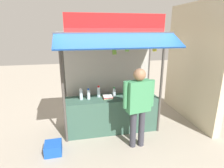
# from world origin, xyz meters

# --- Properties ---
(ground_plane) EXTENTS (20.00, 20.00, 0.00)m
(ground_plane) POSITION_xyz_m (0.00, 0.00, 0.00)
(ground_plane) COLOR #9E9384
(stall_counter) EXTENTS (2.24, 0.60, 0.87)m
(stall_counter) POSITION_xyz_m (0.00, 0.00, 0.44)
(stall_counter) COLOR #385B4C
(stall_counter) RESTS_ON ground
(stall_structure) EXTENTS (2.44, 1.53, 2.78)m
(stall_structure) POSITION_xyz_m (0.00, 0.15, 1.68)
(stall_structure) COLOR #4C4742
(stall_structure) RESTS_ON ground
(water_bottle_mid_left) EXTENTS (0.07, 0.07, 0.26)m
(water_bottle_mid_left) POSITION_xyz_m (-0.57, 0.02, 1.00)
(water_bottle_mid_left) COLOR silver
(water_bottle_mid_left) RESTS_ON stall_counter
(water_bottle_front_left) EXTENTS (0.07, 0.07, 0.24)m
(water_bottle_front_left) POSITION_xyz_m (0.07, 0.06, 0.99)
(water_bottle_front_left) COLOR silver
(water_bottle_front_left) RESTS_ON stall_counter
(water_bottle_far_right) EXTENTS (0.08, 0.08, 0.28)m
(water_bottle_far_right) POSITION_xyz_m (-0.74, 0.03, 1.00)
(water_bottle_far_right) COLOR silver
(water_bottle_far_right) RESTS_ON stall_counter
(water_bottle_right) EXTENTS (0.08, 0.08, 0.29)m
(water_bottle_right) POSITION_xyz_m (-0.31, 0.12, 1.01)
(water_bottle_right) COLOR silver
(water_bottle_right) RESTS_ON stall_counter
(magazine_stack_left) EXTENTS (0.24, 0.26, 0.05)m
(magazine_stack_left) POSITION_xyz_m (-0.11, 0.01, 0.90)
(magazine_stack_left) COLOR yellow
(magazine_stack_left) RESTS_ON stall_counter
(magazine_stack_far_left) EXTENTS (0.21, 0.26, 0.06)m
(magazine_stack_far_left) POSITION_xyz_m (0.85, -0.02, 0.90)
(magazine_stack_far_left) COLOR red
(magazine_stack_far_left) RESTS_ON stall_counter
(magazine_stack_back_left) EXTENTS (0.20, 0.30, 0.09)m
(magazine_stack_back_left) POSITION_xyz_m (0.54, -0.02, 0.92)
(magazine_stack_back_left) COLOR black
(magazine_stack_back_left) RESTS_ON stall_counter
(banana_bunch_rightmost) EXTENTS (0.09, 0.09, 0.23)m
(banana_bunch_rightmost) POSITION_xyz_m (-0.45, -0.40, 2.14)
(banana_bunch_rightmost) COLOR #332D23
(banana_bunch_leftmost) EXTENTS (0.11, 0.11, 0.27)m
(banana_bunch_leftmost) POSITION_xyz_m (0.24, -0.40, 2.11)
(banana_bunch_leftmost) COLOR #332D23
(banana_bunch_inner_left) EXTENTS (0.12, 0.11, 0.28)m
(banana_bunch_inner_left) POSITION_xyz_m (0.85, -0.40, 2.09)
(banana_bunch_inner_left) COLOR #332D23
(banana_bunch_inner_right) EXTENTS (0.11, 0.11, 0.33)m
(banana_bunch_inner_right) POSITION_xyz_m (-0.03, -0.40, 2.06)
(banana_bunch_inner_right) COLOR #332D23
(vendor_person) EXTENTS (0.66, 0.30, 1.74)m
(vendor_person) POSITION_xyz_m (0.40, -0.78, 1.05)
(vendor_person) COLOR #383842
(vendor_person) RESTS_ON ground
(plastic_crate) EXTENTS (0.35, 0.35, 0.24)m
(plastic_crate) POSITION_xyz_m (-1.38, -0.68, 0.12)
(plastic_crate) COLOR #194CB2
(plastic_crate) RESTS_ON ground
(neighbour_wall) EXTENTS (0.20, 2.40, 3.16)m
(neighbour_wall) POSITION_xyz_m (2.32, 0.30, 1.58)
(neighbour_wall) COLOR beige
(neighbour_wall) RESTS_ON ground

